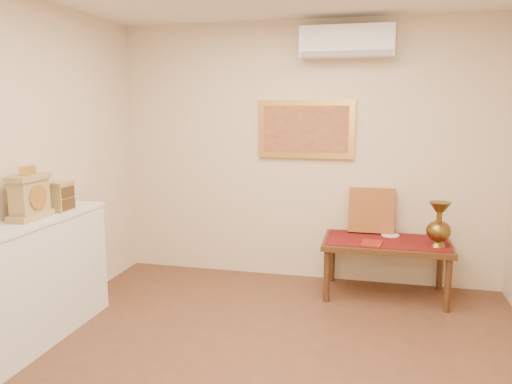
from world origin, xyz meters
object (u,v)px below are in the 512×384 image
(brass_urn_tall, at_px, (439,220))
(mantel_clock, at_px, (30,197))
(low_table, at_px, (386,247))
(display_ledge, at_px, (13,292))
(wooden_chest, at_px, (60,196))

(brass_urn_tall, height_order, mantel_clock, mantel_clock)
(mantel_clock, distance_m, low_table, 3.20)
(display_ledge, xyz_separation_m, wooden_chest, (0.03, 0.59, 0.61))
(brass_urn_tall, xyz_separation_m, wooden_chest, (-3.10, -1.19, 0.29))
(display_ledge, bearing_deg, low_table, 35.10)
(display_ledge, relative_size, mantel_clock, 4.93)
(display_ledge, height_order, low_table, display_ledge)
(wooden_chest, xyz_separation_m, low_table, (2.64, 1.29, -0.62))
(mantel_clock, relative_size, low_table, 0.34)
(brass_urn_tall, height_order, wooden_chest, wooden_chest)
(display_ledge, height_order, mantel_clock, mantel_clock)
(wooden_chest, distance_m, low_table, 3.01)
(mantel_clock, bearing_deg, wooden_chest, 84.39)
(display_ledge, relative_size, low_table, 1.68)
(brass_urn_tall, distance_m, low_table, 0.57)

